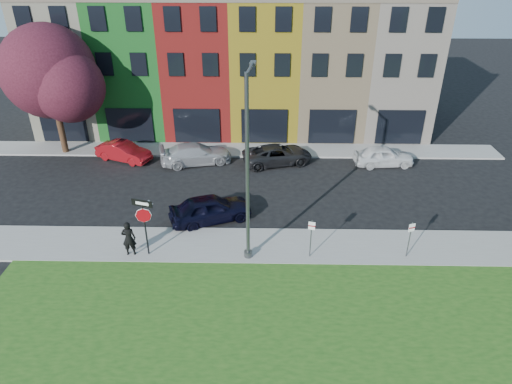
{
  "coord_description": "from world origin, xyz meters",
  "views": [
    {
      "loc": [
        0.03,
        -15.82,
        13.52
      ],
      "look_at": [
        -0.37,
        4.0,
        2.6
      ],
      "focal_mm": 32.0,
      "sensor_mm": 36.0,
      "label": 1
    }
  ],
  "objects_px": {
    "street_lamp": "(248,171)",
    "man": "(129,238)",
    "stop_sign": "(144,216)",
    "sedan_near": "(211,208)"
  },
  "relations": [
    {
      "from": "stop_sign",
      "to": "man",
      "type": "xyz_separation_m",
      "value": [
        -0.86,
        -0.02,
        -1.25
      ]
    },
    {
      "from": "man",
      "to": "street_lamp",
      "type": "bearing_deg",
      "value": 175.86
    },
    {
      "from": "stop_sign",
      "to": "sedan_near",
      "type": "height_order",
      "value": "stop_sign"
    },
    {
      "from": "man",
      "to": "sedan_near",
      "type": "xyz_separation_m",
      "value": [
        3.56,
        3.32,
        -0.27
      ]
    },
    {
      "from": "stop_sign",
      "to": "street_lamp",
      "type": "distance_m",
      "value": 5.42
    },
    {
      "from": "man",
      "to": "sedan_near",
      "type": "height_order",
      "value": "man"
    },
    {
      "from": "sedan_near",
      "to": "street_lamp",
      "type": "relative_size",
      "value": 0.54
    },
    {
      "from": "street_lamp",
      "to": "sedan_near",
      "type": "bearing_deg",
      "value": 129.83
    },
    {
      "from": "street_lamp",
      "to": "man",
      "type": "bearing_deg",
      "value": -173.33
    },
    {
      "from": "stop_sign",
      "to": "street_lamp",
      "type": "height_order",
      "value": "street_lamp"
    }
  ]
}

